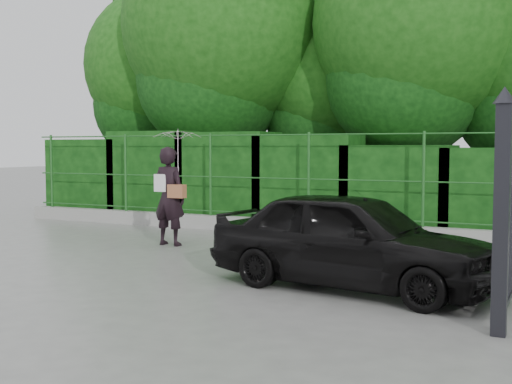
% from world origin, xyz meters
% --- Properties ---
extents(ground, '(80.00, 80.00, 0.00)m').
position_xyz_m(ground, '(0.00, 0.00, 0.00)').
color(ground, gray).
extents(kerb, '(14.00, 0.25, 0.30)m').
position_xyz_m(kerb, '(0.00, 4.50, 0.15)').
color(kerb, '#9E9E99').
rests_on(kerb, ground).
extents(fence, '(14.13, 0.06, 1.80)m').
position_xyz_m(fence, '(0.22, 4.50, 1.20)').
color(fence, '#215B21').
rests_on(fence, kerb).
extents(hedge, '(14.20, 1.20, 2.18)m').
position_xyz_m(hedge, '(-0.16, 5.50, 1.00)').
color(hedge, black).
rests_on(hedge, ground).
extents(trees, '(17.10, 6.15, 8.08)m').
position_xyz_m(trees, '(1.14, 7.74, 4.62)').
color(trees, black).
rests_on(trees, ground).
extents(gate, '(0.22, 2.33, 2.36)m').
position_xyz_m(gate, '(4.60, -0.72, 1.19)').
color(gate, black).
rests_on(gate, ground).
extents(woman, '(0.94, 0.91, 2.13)m').
position_xyz_m(woman, '(-1.32, 2.18, 1.36)').
color(woman, black).
rests_on(woman, ground).
extents(car, '(3.88, 2.03, 1.26)m').
position_xyz_m(car, '(2.70, 0.16, 0.63)').
color(car, black).
rests_on(car, ground).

